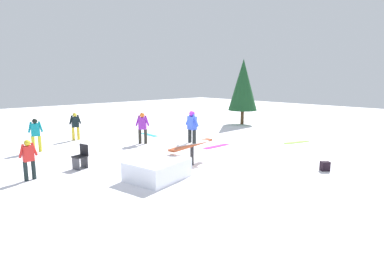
% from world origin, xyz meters
% --- Properties ---
extents(ground_plane, '(60.00, 60.00, 0.00)m').
position_xyz_m(ground_plane, '(0.00, 0.00, 0.00)').
color(ground_plane, white).
extents(rail_feature, '(2.48, 0.76, 0.83)m').
position_xyz_m(rail_feature, '(0.00, 0.00, 0.71)').
color(rail_feature, black).
rests_on(rail_feature, ground).
extents(snow_kicker_ramp, '(2.06, 1.83, 0.64)m').
position_xyz_m(snow_kicker_ramp, '(-1.91, -0.38, 0.32)').
color(snow_kicker_ramp, white).
rests_on(snow_kicker_ramp, ground).
extents(main_rider_on_rail, '(1.55, 0.74, 1.25)m').
position_xyz_m(main_rider_on_rail, '(0.00, 0.00, 1.43)').
color(main_rider_on_rail, white).
rests_on(main_rider_on_rail, rail_feature).
extents(bystander_teal, '(0.61, 0.32, 1.51)m').
position_xyz_m(bystander_teal, '(-3.69, 6.31, 0.85)').
color(bystander_teal, gold).
rests_on(bystander_teal, ground).
extents(bystander_black, '(0.64, 0.24, 1.47)m').
position_xyz_m(bystander_black, '(-1.34, 7.75, 0.83)').
color(bystander_black, gold).
rests_on(bystander_black, ground).
extents(bystander_red, '(0.58, 0.21, 1.33)m').
position_xyz_m(bystander_red, '(-5.02, 2.33, 0.75)').
color(bystander_red, black).
rests_on(bystander_red, ground).
extents(bystander_purple, '(0.56, 0.59, 1.58)m').
position_xyz_m(bystander_purple, '(0.77, 4.50, 0.89)').
color(bystander_purple, '#2A2821').
rests_on(bystander_purple, ground).
extents(loose_snowboard_cyan, '(0.32, 1.41, 0.02)m').
position_xyz_m(loose_snowboard_cyan, '(2.38, 6.25, 0.01)').
color(loose_snowboard_cyan, '#20B0D7').
rests_on(loose_snowboard_cyan, ground).
extents(loose_snowboard_magenta, '(1.53, 0.34, 0.02)m').
position_xyz_m(loose_snowboard_magenta, '(3.01, 1.50, 0.01)').
color(loose_snowboard_magenta, '#C3299E').
rests_on(loose_snowboard_magenta, ground).
extents(loose_snowboard_lime, '(1.53, 0.76, 0.02)m').
position_xyz_m(loose_snowboard_lime, '(6.74, -0.68, 0.01)').
color(loose_snowboard_lime, '#87DD36').
rests_on(loose_snowboard_lime, ground).
extents(folding_chair, '(0.54, 0.54, 0.88)m').
position_xyz_m(folding_chair, '(-3.27, 2.46, 0.41)').
color(folding_chair, '#3F3F44').
rests_on(folding_chair, ground).
extents(backpack_on_snow, '(0.37, 0.36, 0.34)m').
position_xyz_m(backpack_on_snow, '(3.00, -3.76, 0.17)').
color(backpack_on_snow, black).
rests_on(backpack_on_snow, ground).
extents(pine_tree_near, '(2.04, 2.04, 4.65)m').
position_xyz_m(pine_tree_near, '(9.76, 5.17, 2.83)').
color(pine_tree_near, '#4C331E').
rests_on(pine_tree_near, ground).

